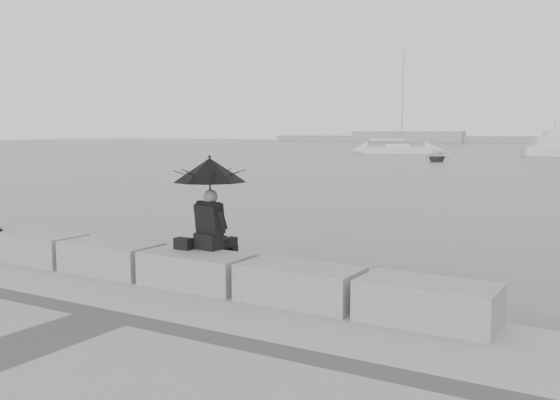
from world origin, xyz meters
The scene contains 10 objects.
ground centered at (0.00, 0.00, 0.00)m, with size 360.00×360.00×0.00m, color #46484B.
stone_block_far_left centered at (-3.40, -0.45, 0.75)m, with size 1.60×0.80×0.50m, color slate.
stone_block_left centered at (-1.70, -0.45, 0.75)m, with size 1.60×0.80×0.50m, color slate.
stone_block_centre centered at (0.00, -0.45, 0.75)m, with size 1.60×0.80×0.50m, color slate.
stone_block_right centered at (1.70, -0.45, 0.75)m, with size 1.60×0.80×0.50m, color slate.
stone_block_far_right centered at (3.40, -0.45, 0.75)m, with size 1.60×0.80×0.50m, color slate.
seated_person centered at (-0.02, -0.09, 1.99)m, with size 1.10×1.10×1.39m.
bag centered at (-0.34, -0.32, 1.08)m, with size 0.26×0.15×0.17m, color black.
sailboat_left centered at (-21.72, 67.39, 0.52)m, with size 8.62×5.50×12.90m.
dinghy centered at (-11.54, 50.00, 0.29)m, with size 3.45×1.46×0.58m, color slate.
Camera 1 is at (5.53, -7.41, 2.73)m, focal length 40.00 mm.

